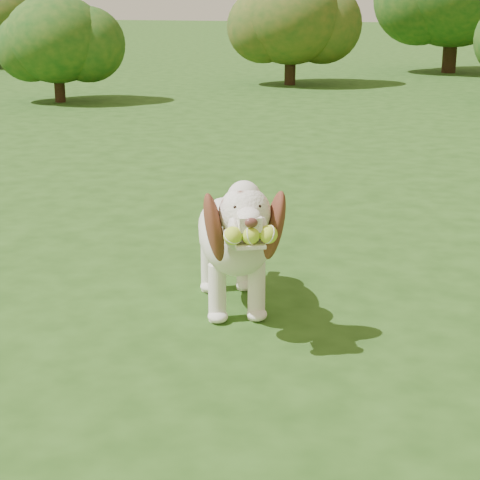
# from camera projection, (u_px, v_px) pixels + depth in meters

# --- Properties ---
(ground) EXTENTS (80.00, 80.00, 0.00)m
(ground) POSITION_uv_depth(u_px,v_px,m) (187.00, 315.00, 3.53)
(ground) COLOR #214313
(ground) RESTS_ON ground
(dog) EXTENTS (0.61, 0.99, 0.67)m
(dog) POSITION_uv_depth(u_px,v_px,m) (234.00, 234.00, 3.49)
(dog) COLOR white
(dog) RESTS_ON ground
(shrub_a) EXTENTS (1.32, 1.32, 1.37)m
(shrub_a) POSITION_uv_depth(u_px,v_px,m) (56.00, 39.00, 10.31)
(shrub_a) COLOR #382314
(shrub_a) RESTS_ON ground
(shrub_b) EXTENTS (1.66, 1.66, 1.72)m
(shrub_b) POSITION_uv_depth(u_px,v_px,m) (291.00, 18.00, 12.27)
(shrub_b) COLOR #382314
(shrub_b) RESTS_ON ground
(shrub_e) EXTENTS (1.69, 1.69, 1.75)m
(shrub_e) POSITION_uv_depth(u_px,v_px,m) (10.00, 12.00, 15.17)
(shrub_e) COLOR #382314
(shrub_e) RESTS_ON ground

